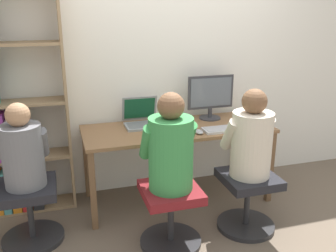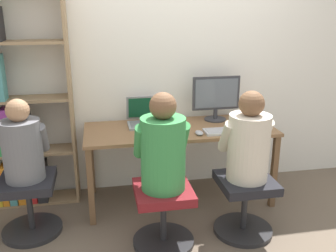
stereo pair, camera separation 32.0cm
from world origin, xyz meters
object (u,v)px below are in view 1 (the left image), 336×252
Objects in this scene: office_chair_right at (171,212)px; person_near_shelf at (22,151)px; person_at_laptop at (171,148)px; office_chair_left at (247,197)px; laptop at (142,120)px; bookshelf at (1,118)px; office_chair_side at (30,209)px; person_at_monitor at (251,139)px; desktop_monitor at (211,97)px; keyboard at (226,129)px.

person_near_shelf is (-1.04, 0.36, 0.48)m from office_chair_right.
office_chair_left is at bearing 2.39° from person_at_laptop.
office_chair_right is (0.02, -0.83, -0.50)m from laptop.
bookshelf is at bearing 178.23° from laptop.
bookshelf reaches higher than office_chair_side.
office_chair_right and office_chair_side have the same top height.
person_at_monitor reaches higher than office_chair_left.
person_near_shelf is at bearing 90.00° from office_chair_side.
person_at_monitor is at bearing -23.71° from bookshelf.
laptop is at bearing 25.12° from person_near_shelf.
desktop_monitor reaches higher than person_near_shelf.
laptop is 0.68× the size of office_chair_side.
keyboard is at bearing 90.79° from person_at_monitor.
keyboard is 0.61× the size of person_at_monitor.
office_chair_side is (-1.04, 0.35, -0.52)m from person_at_laptop.
office_chair_side is (-1.71, 0.32, 0.00)m from office_chair_left.
keyboard is at bearing 90.78° from office_chair_left.
person_near_shelf is at bearing -154.88° from laptop.
person_near_shelf is (-1.04, 0.35, -0.04)m from person_at_laptop.
laptop is 0.45× the size of person_at_laptop.
bookshelf is at bearing 156.29° from person_at_monitor.
keyboard is at bearing -89.61° from desktop_monitor.
office_chair_left is 1.00× the size of office_chair_right.
laptop is 0.77× the size of keyboard.
desktop_monitor is 1.08m from person_at_laptop.
laptop is 1.06m from person_at_monitor.
desktop_monitor is at bearing 16.07° from person_near_shelf.
desktop_monitor is 1.40× the size of laptop.
desktop_monitor is 1.08× the size of keyboard.
person_near_shelf is at bearing 160.87° from office_chair_right.
laptop is 0.83m from person_at_laptop.
office_chair_right is at bearing -90.00° from person_at_laptop.
bookshelf is (-1.90, 0.83, 0.10)m from person_at_monitor.
person_at_laptop is (-0.67, -0.47, 0.06)m from keyboard.
bookshelf is 3.09× the size of person_near_shelf.
person_near_shelf is (0.19, -0.51, -0.13)m from bookshelf.
person_near_shelf is (0.00, 0.00, 0.48)m from office_chair_side.
keyboard is 0.89× the size of office_chair_right.
office_chair_left is at bearing -49.13° from laptop.
office_chair_side is at bearing 169.36° from office_chair_left.
laptop is at bearing 91.48° from office_chair_right.
desktop_monitor is at bearing 51.99° from office_chair_right.
desktop_monitor is 1.05m from office_chair_left.
office_chair_left is 0.75× the size of person_near_shelf.
desktop_monitor is 0.23× the size of bookshelf.
person_near_shelf reaches higher than laptop.
person_at_monitor is 1.74m from person_near_shelf.
office_chair_left is (0.69, -0.80, -0.50)m from laptop.
bookshelf is (-1.23, 0.87, 0.09)m from person_at_laptop.
office_chair_right is 0.68× the size of person_at_monitor.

